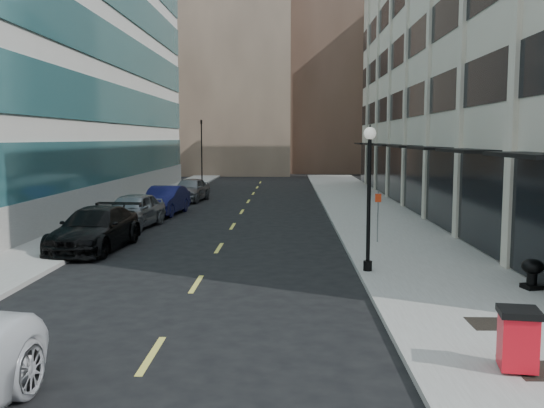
{
  "coord_description": "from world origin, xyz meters",
  "views": [
    {
      "loc": [
        2.75,
        -9.74,
        4.36
      ],
      "look_at": [
        2.19,
        11.13,
        2.09
      ],
      "focal_mm": 40.0,
      "sensor_mm": 36.0,
      "label": 1
    }
  ],
  "objects_px": {
    "lamppost": "(369,185)",
    "sign_post": "(378,208)",
    "car_silver_sedan": "(132,211)",
    "car_blue_sedan": "(165,201)",
    "car_grey_sedan": "(190,189)",
    "urn_planter": "(532,271)",
    "traffic_signal": "(201,124)",
    "car_black_pickup": "(95,229)",
    "trash_bin": "(518,337)"
  },
  "relations": [
    {
      "from": "lamppost",
      "to": "sign_post",
      "type": "height_order",
      "value": "lamppost"
    },
    {
      "from": "car_silver_sedan",
      "to": "car_blue_sedan",
      "type": "relative_size",
      "value": 1.03
    },
    {
      "from": "car_silver_sedan",
      "to": "car_grey_sedan",
      "type": "bearing_deg",
      "value": 93.74
    },
    {
      "from": "car_silver_sedan",
      "to": "urn_planter",
      "type": "xyz_separation_m",
      "value": [
        14.4,
        -12.13,
        -0.19
      ]
    },
    {
      "from": "traffic_signal",
      "to": "car_silver_sedan",
      "type": "bearing_deg",
      "value": -88.61
    },
    {
      "from": "car_silver_sedan",
      "to": "car_grey_sedan",
      "type": "xyz_separation_m",
      "value": [
        0.75,
        12.75,
        -0.04
      ]
    },
    {
      "from": "car_grey_sedan",
      "to": "car_blue_sedan",
      "type": "bearing_deg",
      "value": -85.15
    },
    {
      "from": "car_grey_sedan",
      "to": "car_black_pickup",
      "type": "bearing_deg",
      "value": -85.49
    },
    {
      "from": "car_silver_sedan",
      "to": "lamppost",
      "type": "bearing_deg",
      "value": -37.28
    },
    {
      "from": "car_silver_sedan",
      "to": "trash_bin",
      "type": "relative_size",
      "value": 4.37
    },
    {
      "from": "lamppost",
      "to": "sign_post",
      "type": "distance_m",
      "value": 5.67
    },
    {
      "from": "car_black_pickup",
      "to": "lamppost",
      "type": "bearing_deg",
      "value": -18.05
    },
    {
      "from": "car_silver_sedan",
      "to": "urn_planter",
      "type": "height_order",
      "value": "car_silver_sedan"
    },
    {
      "from": "sign_post",
      "to": "car_grey_sedan",
      "type": "bearing_deg",
      "value": 132.37
    },
    {
      "from": "car_black_pickup",
      "to": "car_silver_sedan",
      "type": "bearing_deg",
      "value": 94.36
    },
    {
      "from": "sign_post",
      "to": "car_black_pickup",
      "type": "bearing_deg",
      "value": -162.56
    },
    {
      "from": "urn_planter",
      "to": "car_blue_sedan",
      "type": "bearing_deg",
      "value": 128.52
    },
    {
      "from": "car_silver_sedan",
      "to": "car_grey_sedan",
      "type": "distance_m",
      "value": 12.77
    },
    {
      "from": "traffic_signal",
      "to": "urn_planter",
      "type": "relative_size",
      "value": 8.18
    },
    {
      "from": "car_black_pickup",
      "to": "sign_post",
      "type": "relative_size",
      "value": 2.7
    },
    {
      "from": "lamppost",
      "to": "sign_post",
      "type": "bearing_deg",
      "value": 78.48
    },
    {
      "from": "car_black_pickup",
      "to": "car_silver_sedan",
      "type": "relative_size",
      "value": 1.13
    },
    {
      "from": "traffic_signal",
      "to": "car_silver_sedan",
      "type": "relative_size",
      "value": 1.38
    },
    {
      "from": "trash_bin",
      "to": "urn_planter",
      "type": "distance_m",
      "value": 6.66
    },
    {
      "from": "traffic_signal",
      "to": "car_silver_sedan",
      "type": "xyz_separation_m",
      "value": [
        0.7,
        -28.77,
        -4.86
      ]
    },
    {
      "from": "traffic_signal",
      "to": "trash_bin",
      "type": "distance_m",
      "value": 48.86
    },
    {
      "from": "trash_bin",
      "to": "urn_planter",
      "type": "bearing_deg",
      "value": 75.64
    },
    {
      "from": "car_grey_sedan",
      "to": "lamppost",
      "type": "xyz_separation_m",
      "value": [
        9.35,
        -22.64,
        2.07
      ]
    },
    {
      "from": "car_black_pickup",
      "to": "car_grey_sedan",
      "type": "distance_m",
      "value": 18.49
    },
    {
      "from": "car_black_pickup",
      "to": "car_grey_sedan",
      "type": "bearing_deg",
      "value": 92.02
    },
    {
      "from": "car_blue_sedan",
      "to": "lamppost",
      "type": "height_order",
      "value": "lamppost"
    },
    {
      "from": "trash_bin",
      "to": "sign_post",
      "type": "relative_size",
      "value": 0.55
    },
    {
      "from": "car_black_pickup",
      "to": "car_blue_sedan",
      "type": "xyz_separation_m",
      "value": [
        0.5,
        11.06,
        -0.02
      ]
    },
    {
      "from": "trash_bin",
      "to": "lamppost",
      "type": "xyz_separation_m",
      "value": [
        -1.62,
        8.33,
        2.12
      ]
    },
    {
      "from": "car_blue_sedan",
      "to": "car_grey_sedan",
      "type": "relative_size",
      "value": 1.02
    },
    {
      "from": "car_black_pickup",
      "to": "car_grey_sedan",
      "type": "relative_size",
      "value": 1.18
    },
    {
      "from": "urn_planter",
      "to": "traffic_signal",
      "type": "bearing_deg",
      "value": 110.26
    },
    {
      "from": "car_blue_sedan",
      "to": "sign_post",
      "type": "xyz_separation_m",
      "value": [
        10.7,
        -9.83,
        0.73
      ]
    },
    {
      "from": "trash_bin",
      "to": "lamppost",
      "type": "bearing_deg",
      "value": 110.39
    },
    {
      "from": "traffic_signal",
      "to": "lamppost",
      "type": "bearing_deg",
      "value": -74.39
    },
    {
      "from": "traffic_signal",
      "to": "lamppost",
      "type": "distance_m",
      "value": 40.25
    },
    {
      "from": "lamppost",
      "to": "sign_post",
      "type": "xyz_separation_m",
      "value": [
        1.1,
        5.4,
        -1.35
      ]
    },
    {
      "from": "car_silver_sedan",
      "to": "lamppost",
      "type": "xyz_separation_m",
      "value": [
        10.1,
        -9.89,
        2.03
      ]
    },
    {
      "from": "car_silver_sedan",
      "to": "lamppost",
      "type": "relative_size",
      "value": 1.08
    },
    {
      "from": "urn_planter",
      "to": "sign_post",
      "type": "bearing_deg",
      "value": 112.75
    },
    {
      "from": "traffic_signal",
      "to": "sign_post",
      "type": "height_order",
      "value": "traffic_signal"
    },
    {
      "from": "car_black_pickup",
      "to": "sign_post",
      "type": "bearing_deg",
      "value": 10.63
    },
    {
      "from": "trash_bin",
      "to": "urn_planter",
      "type": "height_order",
      "value": "trash_bin"
    },
    {
      "from": "car_grey_sedan",
      "to": "sign_post",
      "type": "xyz_separation_m",
      "value": [
        10.45,
        -17.25,
        0.72
      ]
    },
    {
      "from": "car_blue_sedan",
      "to": "sign_post",
      "type": "bearing_deg",
      "value": -36.82
    }
  ]
}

